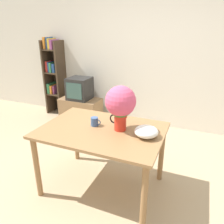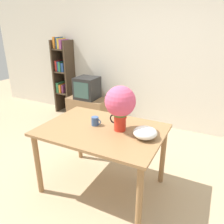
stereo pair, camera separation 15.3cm
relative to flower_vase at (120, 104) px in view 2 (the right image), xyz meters
name	(u,v)px [view 2 (the right image)]	position (x,y,z in m)	size (l,w,h in m)	color
ground_plane	(105,191)	(-0.12, -0.12, -1.05)	(12.00, 12.00, 0.00)	tan
wall_back	(161,56)	(-0.12, 1.97, 0.25)	(8.00, 0.05, 2.60)	silver
table	(102,137)	(-0.19, -0.06, -0.39)	(1.31, 0.92, 0.76)	olive
flower_vase	(120,104)	(0.00, 0.00, 0.00)	(0.32, 0.32, 0.48)	red
coffee_mug	(95,121)	(-0.30, -0.01, -0.24)	(0.12, 0.08, 0.10)	#385689
white_bowl	(145,133)	(0.29, -0.05, -0.23)	(0.24, 0.24, 0.11)	white
tv_stand	(88,109)	(-1.41, 1.53, -0.81)	(0.79, 0.42, 0.48)	#8E6B47
tv_set	(87,88)	(-1.41, 1.53, -0.37)	(0.41, 0.41, 0.42)	black
bookshelf	(64,72)	(-2.16, 1.79, -0.17)	(0.37, 0.33, 1.60)	#423323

